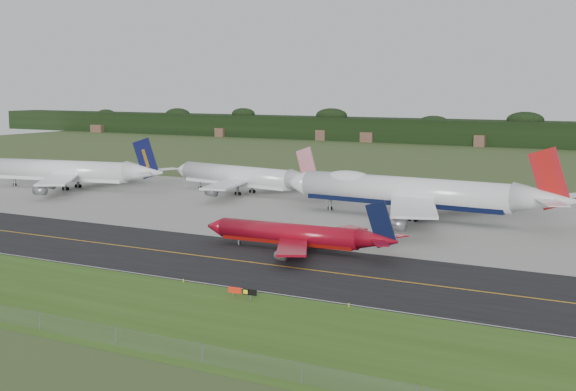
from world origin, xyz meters
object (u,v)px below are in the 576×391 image
Objects in this scene: jet_red_737 at (299,235)px; taxiway_sign at (242,291)px; jet_star_tail at (244,177)px; jet_navy_gold at (71,172)px; jet_ba_747 at (414,192)px.

jet_red_737 reaches higher than taxiway_sign.
jet_red_737 is 8.50× the size of taxiway_sign.
jet_star_tail is 11.88× the size of taxiway_sign.
taxiway_sign is at bearing -74.87° from jet_red_737.
jet_red_737 is 0.64× the size of jet_navy_gold.
jet_ba_747 reaches higher than taxiway_sign.
jet_star_tail is (-48.52, 58.31, 1.83)m from jet_red_737.
jet_navy_gold reaches higher than jet_red_737.
jet_red_737 is (-5.55, -42.66, -3.04)m from jet_ba_747.
jet_navy_gold is 13.20× the size of taxiway_sign.
jet_ba_747 reaches higher than jet_navy_gold.
taxiway_sign is at bearing -35.46° from jet_navy_gold.
jet_navy_gold is (-102.48, 0.35, -0.88)m from jet_ba_747.
jet_ba_747 is 56.31m from jet_star_tail.
jet_ba_747 is 1.82× the size of jet_red_737.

